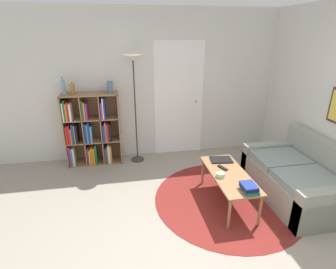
{
  "coord_description": "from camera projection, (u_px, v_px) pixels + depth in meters",
  "views": [
    {
      "loc": [
        -0.77,
        -1.88,
        2.2
      ],
      "look_at": [
        -0.16,
        1.49,
        0.85
      ],
      "focal_mm": 28.0,
      "sensor_mm": 36.0,
      "label": 1
    }
  ],
  "objects": [
    {
      "name": "bowl",
      "position": [
        220.0,
        175.0,
        3.39
      ],
      "size": [
        0.11,
        0.11,
        0.05
      ],
      "color": "#9ED193",
      "rests_on": "coffee_table"
    },
    {
      "name": "vase_on_shelf",
      "position": [
        110.0,
        87.0,
        4.32
      ],
      "size": [
        0.1,
        0.1,
        0.19
      ],
      "color": "slate",
      "rests_on": "bookshelf"
    },
    {
      "name": "bookshelf",
      "position": [
        91.0,
        131.0,
        4.53
      ],
      "size": [
        0.92,
        0.34,
        1.25
      ],
      "color": "#936B47",
      "rests_on": "ground_plane"
    },
    {
      "name": "floor_lamp",
      "position": [
        134.0,
        72.0,
        4.24
      ],
      "size": [
        0.31,
        0.31,
        1.86
      ],
      "color": "#333333",
      "rests_on": "ground_plane"
    },
    {
      "name": "book_stack_on_table",
      "position": [
        249.0,
        188.0,
        3.08
      ],
      "size": [
        0.17,
        0.22,
        0.09
      ],
      "color": "#196B38",
      "rests_on": "coffee_table"
    },
    {
      "name": "bottle_middle",
      "position": [
        73.0,
        89.0,
        4.21
      ],
      "size": [
        0.07,
        0.07,
        0.21
      ],
      "color": "olive",
      "rests_on": "bookshelf"
    },
    {
      "name": "coffee_table",
      "position": [
        229.0,
        177.0,
        3.49
      ],
      "size": [
        0.47,
        1.11,
        0.44
      ],
      "color": "#996B42",
      "rests_on": "ground_plane"
    },
    {
      "name": "wall_back",
      "position": [
        165.0,
        86.0,
        4.7
      ],
      "size": [
        7.08,
        0.11,
        2.6
      ],
      "color": "silver",
      "rests_on": "ground_plane"
    },
    {
      "name": "bottle_left",
      "position": [
        63.0,
        87.0,
        4.18
      ],
      "size": [
        0.06,
        0.06,
        0.29
      ],
      "color": "#6B93A3",
      "rests_on": "bookshelf"
    },
    {
      "name": "ground_plane",
      "position": [
        209.0,
        264.0,
        2.66
      ],
      "size": [
        14.0,
        14.0,
        0.0
      ],
      "primitive_type": "plane",
      "color": "gray"
    },
    {
      "name": "rug",
      "position": [
        227.0,
        199.0,
        3.69
      ],
      "size": [
        2.05,
        2.05,
        0.01
      ],
      "color": "maroon",
      "rests_on": "ground_plane"
    },
    {
      "name": "remote",
      "position": [
        223.0,
        168.0,
        3.6
      ],
      "size": [
        0.1,
        0.17,
        0.02
      ],
      "color": "black",
      "rests_on": "coffee_table"
    },
    {
      "name": "laptop",
      "position": [
        221.0,
        160.0,
        3.83
      ],
      "size": [
        0.33,
        0.25,
        0.02
      ],
      "color": "black",
      "rests_on": "coffee_table"
    },
    {
      "name": "wall_right",
      "position": [
        321.0,
        99.0,
        3.76
      ],
      "size": [
        0.08,
        5.72,
        2.6
      ],
      "color": "silver",
      "rests_on": "ground_plane"
    },
    {
      "name": "couch",
      "position": [
        300.0,
        179.0,
        3.68
      ],
      "size": [
        0.92,
        1.5,
        0.83
      ],
      "color": "gray",
      "rests_on": "ground_plane"
    }
  ]
}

